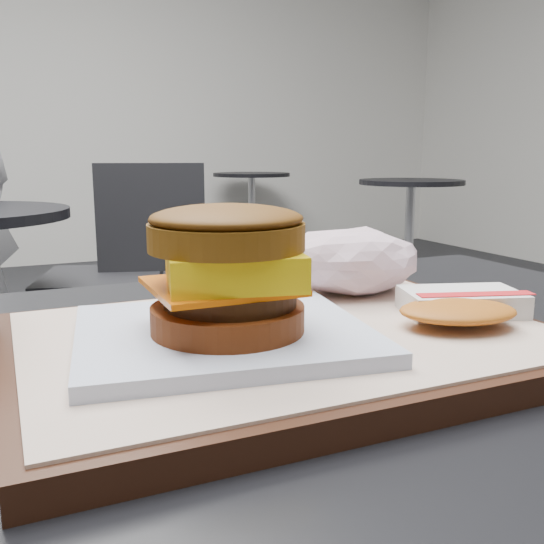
{
  "coord_description": "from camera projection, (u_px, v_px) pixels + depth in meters",
  "views": [
    {
      "loc": [
        -0.21,
        -0.38,
        0.91
      ],
      "look_at": [
        -0.04,
        -0.01,
        0.83
      ],
      "focal_mm": 40.0,
      "sensor_mm": 36.0,
      "label": 1
    }
  ],
  "objects": [
    {
      "name": "neighbor_chair",
      "position": [
        120.0,
        265.0,
        2.23
      ],
      "size": [
        0.65,
        0.53,
        0.88
      ],
      "color": "#9F9FA4",
      "rests_on": "ground"
    },
    {
      "name": "bg_table_near",
      "position": [
        410.0,
        209.0,
        3.88
      ],
      "size": [
        0.66,
        0.66,
        0.75
      ],
      "color": "black",
      "rests_on": "ground"
    },
    {
      "name": "hash_brown",
      "position": [
        460.0,
        306.0,
        0.46
      ],
      "size": [
        0.13,
        0.11,
        0.02
      ],
      "color": "silver",
      "rests_on": "serving_tray"
    },
    {
      "name": "bg_table_far",
      "position": [
        252.0,
        195.0,
        5.24
      ],
      "size": [
        0.66,
        0.66,
        0.75
      ],
      "color": "black",
      "rests_on": "ground"
    },
    {
      "name": "serving_tray",
      "position": [
        287.0,
        343.0,
        0.44
      ],
      "size": [
        0.38,
        0.28,
        0.02
      ],
      "color": "black",
      "rests_on": "customer_table"
    },
    {
      "name": "breakfast_sandwich",
      "position": [
        227.0,
        286.0,
        0.39
      ],
      "size": [
        0.21,
        0.2,
        0.09
      ],
      "color": "white",
      "rests_on": "serving_tray"
    },
    {
      "name": "crumpled_wrapper",
      "position": [
        350.0,
        260.0,
        0.55
      ],
      "size": [
        0.13,
        0.1,
        0.06
      ],
      "primitive_type": null,
      "color": "white",
      "rests_on": "serving_tray"
    }
  ]
}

